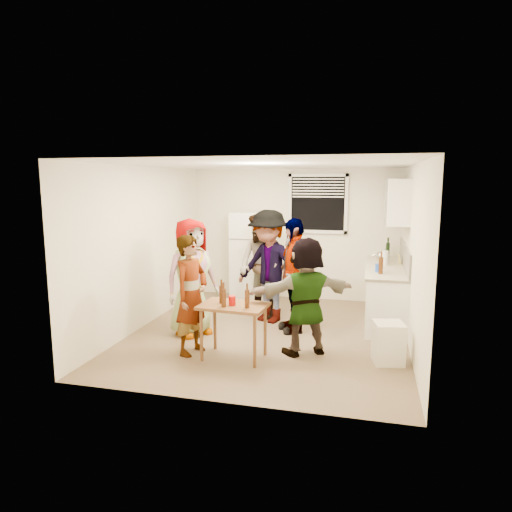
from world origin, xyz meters
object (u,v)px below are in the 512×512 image
(blue_cup, at_px, (378,272))
(guest_grey, at_px, (193,334))
(refrigerator, at_px, (252,256))
(guest_orange, at_px, (305,353))
(kettle, at_px, (382,261))
(guest_back_left, at_px, (261,317))
(beer_bottle_table, at_px, (224,307))
(beer_bottle_counter, at_px, (380,274))
(trash_bin, at_px, (388,344))
(guest_back_right, at_px, (269,321))
(red_cup, at_px, (232,305))
(guest_black, at_px, (293,330))
(serving_table, at_px, (234,358))
(guest_stripe, at_px, (193,352))
(wine_bottle, at_px, (387,258))

(blue_cup, xyz_separation_m, guest_grey, (-2.68, -0.89, -0.90))
(refrigerator, distance_m, guest_orange, 3.02)
(kettle, xyz_separation_m, guest_orange, (-1.01, -2.26, -0.90))
(guest_grey, xyz_separation_m, guest_back_left, (0.79, 1.10, 0.00))
(beer_bottle_table, height_order, guest_grey, beer_bottle_table)
(beer_bottle_counter, distance_m, trash_bin, 1.37)
(beer_bottle_counter, height_order, guest_back_right, beer_bottle_counter)
(red_cup, bearing_deg, guest_back_left, 92.29)
(blue_cup, bearing_deg, guest_grey, -161.62)
(guest_grey, bearing_deg, refrigerator, 27.66)
(refrigerator, height_order, blue_cup, refrigerator)
(guest_black, height_order, guest_orange, guest_orange)
(red_cup, distance_m, guest_orange, 1.21)
(beer_bottle_table, relative_size, guest_back_left, 0.13)
(beer_bottle_counter, relative_size, guest_grey, 0.15)
(kettle, relative_size, serving_table, 0.30)
(kettle, distance_m, guest_back_right, 2.23)
(refrigerator, relative_size, beer_bottle_table, 7.39)
(serving_table, relative_size, red_cup, 7.04)
(guest_back_left, bearing_deg, blue_cup, 28.71)
(beer_bottle_counter, height_order, guest_grey, beer_bottle_counter)
(kettle, distance_m, beer_bottle_table, 3.42)
(guest_stripe, xyz_separation_m, guest_back_left, (0.51, 1.82, 0.00))
(beer_bottle_counter, height_order, guest_black, beer_bottle_counter)
(guest_grey, height_order, guest_back_left, guest_back_left)
(wine_bottle, distance_m, beer_bottle_table, 3.83)
(wine_bottle, bearing_deg, blue_cup, -97.23)
(guest_back_left, distance_m, guest_back_right, 0.27)
(blue_cup, distance_m, trash_bin, 1.49)
(kettle, height_order, red_cup, kettle)
(beer_bottle_table, relative_size, guest_stripe, 0.15)
(kettle, bearing_deg, guest_back_right, -130.84)
(blue_cup, distance_m, beer_bottle_table, 2.61)
(kettle, xyz_separation_m, wine_bottle, (0.10, 0.43, 0.00))
(trash_bin, distance_m, serving_table, 1.97)
(guest_stripe, relative_size, guest_back_left, 0.90)
(guest_grey, height_order, guest_stripe, guest_grey)
(beer_bottle_table, bearing_deg, guest_grey, 131.30)
(beer_bottle_table, bearing_deg, red_cup, 52.58)
(guest_back_left, xyz_separation_m, guest_back_right, (0.18, -0.20, 0.00))
(kettle, bearing_deg, guest_stripe, -113.37)
(guest_back_left, distance_m, guest_orange, 1.75)
(refrigerator, distance_m, beer_bottle_table, 3.10)
(red_cup, xyz_separation_m, guest_back_left, (-0.08, 1.89, -0.71))
(guest_stripe, xyz_separation_m, guest_orange, (1.46, 0.35, 0.00))
(beer_bottle_counter, distance_m, guest_back_right, 1.96)
(kettle, xyz_separation_m, red_cup, (-1.89, -2.68, -0.19))
(blue_cup, height_order, guest_back_right, blue_cup)
(beer_bottle_table, distance_m, guest_back_left, 2.12)
(refrigerator, bearing_deg, guest_orange, -61.37)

